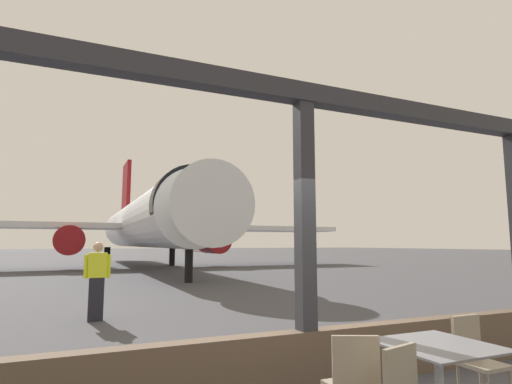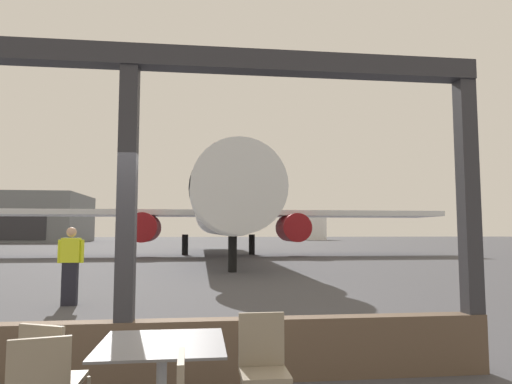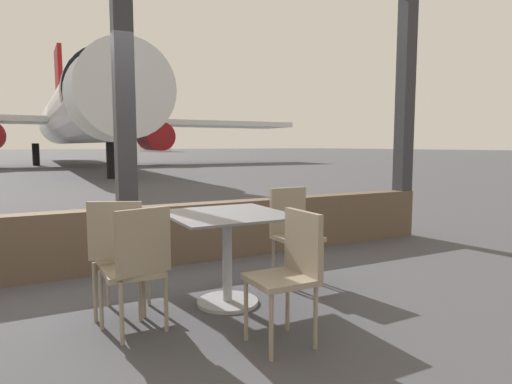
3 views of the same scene
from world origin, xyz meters
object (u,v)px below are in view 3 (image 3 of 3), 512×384
cafe_chair_window_left (291,266)px  cafe_chair_aisle_left (119,248)px  cafe_chair_window_right (138,261)px  cafe_chair_aisle_right (293,227)px  airplane (77,116)px  fuel_storage_tank (154,140)px  dining_table (227,245)px

cafe_chair_window_left → cafe_chair_aisle_left: size_ratio=0.97×
cafe_chair_window_left → cafe_chair_aisle_left: cafe_chair_aisle_left is taller
cafe_chair_window_right → cafe_chair_aisle_right: cafe_chair_aisle_right is taller
cafe_chair_window_right → cafe_chair_aisle_right: (1.63, 0.55, 0.01)m
cafe_chair_window_right → cafe_chair_aisle_right: 1.72m
cafe_chair_window_right → airplane: airplane is taller
cafe_chair_window_right → cafe_chair_aisle_left: 0.39m
cafe_chair_window_left → airplane: 28.29m
cafe_chair_aisle_right → fuel_storage_tank: (21.74, 88.66, 1.82)m
dining_table → cafe_chair_window_left: cafe_chair_window_left is taller
dining_table → cafe_chair_aisle_left: bearing=172.4°
dining_table → fuel_storage_tank: bearing=75.8°
cafe_chair_window_left → cafe_chair_window_right: bearing=145.9°
cafe_chair_aisle_right → fuel_storage_tank: fuel_storage_tank is taller
airplane → fuel_storage_tank: size_ratio=4.41×
cafe_chair_window_left → cafe_chair_window_right: (-0.89, 0.60, 0.00)m
cafe_chair_aisle_right → airplane: size_ratio=0.03×
fuel_storage_tank → cafe_chair_aisle_left: bearing=-104.8°
airplane → fuel_storage_tank: 65.17m
cafe_chair_aisle_right → cafe_chair_aisle_left: bearing=-174.5°
cafe_chair_window_right → cafe_chair_aisle_left: bearing=98.2°
cafe_chair_window_right → cafe_chair_aisle_right: size_ratio=0.99×
cafe_chair_aisle_left → dining_table: bearing=-7.6°
cafe_chair_aisle_left → cafe_chair_window_right: bearing=-81.8°
cafe_chair_window_right → fuel_storage_tank: bearing=75.3°
airplane → cafe_chair_window_right: bearing=-95.0°
dining_table → cafe_chair_aisle_left: cafe_chair_aisle_left is taller
cafe_chair_window_left → airplane: airplane is taller
cafe_chair_aisle_left → cafe_chair_aisle_right: bearing=5.5°
cafe_chair_window_right → fuel_storage_tank: size_ratio=0.13×
cafe_chair_window_right → cafe_chair_aisle_right: bearing=18.6°
cafe_chair_window_right → airplane: size_ratio=0.03×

